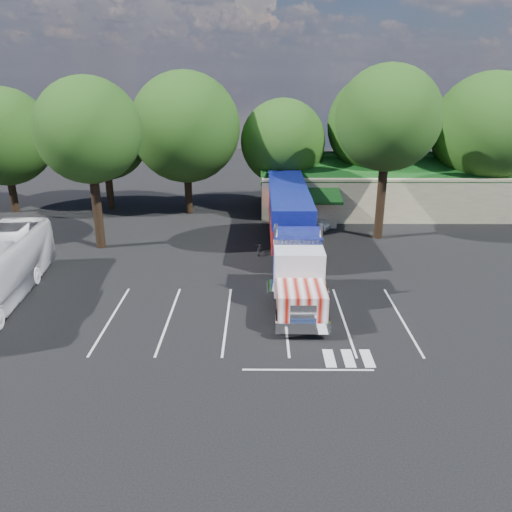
{
  "coord_description": "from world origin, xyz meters",
  "views": [
    {
      "loc": [
        1.75,
        -30.52,
        12.7
      ],
      "look_at": [
        1.57,
        -1.4,
        2.0
      ],
      "focal_mm": 35.0,
      "sensor_mm": 36.0,
      "label": 1
    }
  ],
  "objects_px": {
    "semi_truck": "(290,221)",
    "woman": "(306,293)",
    "bicycle": "(260,248)",
    "silver_sedan": "(308,222)"
  },
  "relations": [
    {
      "from": "semi_truck",
      "to": "bicycle",
      "type": "xyz_separation_m",
      "value": [
        -2.2,
        0.6,
        -2.26
      ]
    },
    {
      "from": "semi_truck",
      "to": "woman",
      "type": "height_order",
      "value": "semi_truck"
    },
    {
      "from": "bicycle",
      "to": "semi_truck",
      "type": "bearing_deg",
      "value": -7.88
    },
    {
      "from": "woman",
      "to": "silver_sedan",
      "type": "xyz_separation_m",
      "value": [
        1.47,
        15.24,
        -0.17
      ]
    },
    {
      "from": "woman",
      "to": "silver_sedan",
      "type": "distance_m",
      "value": 15.31
    },
    {
      "from": "semi_truck",
      "to": "woman",
      "type": "bearing_deg",
      "value": -86.39
    },
    {
      "from": "semi_truck",
      "to": "woman",
      "type": "distance_m",
      "value": 8.46
    },
    {
      "from": "woman",
      "to": "semi_truck",
      "type": "bearing_deg",
      "value": 9.28
    },
    {
      "from": "silver_sedan",
      "to": "semi_truck",
      "type": "bearing_deg",
      "value": -165.97
    },
    {
      "from": "woman",
      "to": "bicycle",
      "type": "height_order",
      "value": "woman"
    }
  ]
}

